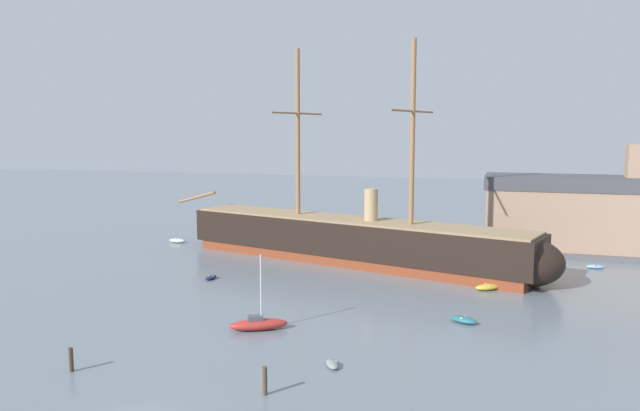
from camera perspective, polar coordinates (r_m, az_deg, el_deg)
The scene contains 12 objects.
tall_ship at distance 82.49m, azimuth 2.89°, elevation -3.19°, with size 58.23×21.38×28.67m.
dinghy_foreground_right at distance 47.60m, azimuth 1.13°, elevation -14.43°, with size 1.67×2.09×0.45m.
sailboat_near_centre at distance 55.85m, azimuth -5.73°, elevation -10.82°, with size 5.32×3.96×6.81m.
dinghy_mid_right at distance 59.01m, azimuth 13.11°, elevation -10.25°, with size 2.88×2.12×0.62m.
dinghy_alongside_bow at distance 74.85m, azimuth -10.05°, elevation -6.56°, with size 1.07×2.05×0.47m.
dinghy_alongside_stern at distance 71.30m, azimuth 15.21°, elevation -7.29°, with size 3.11×2.68×0.69m.
dinghy_far_left at distance 99.86m, azimuth -13.05°, elevation -3.18°, with size 2.80×1.31×0.65m.
dinghy_far_right at distance 86.73m, azimuth 24.08°, elevation -5.18°, with size 2.30×1.24×0.52m.
sailboat_distant_centre at distance 96.94m, azimuth 4.45°, elevation -3.26°, with size 1.50×4.01×5.11m.
mooring_piling_nearest at distance 42.93m, azimuth -5.12°, elevation -15.84°, with size 0.33×0.33×1.95m, color #4C3D2D.
mooring_piling_left_pair at distance 49.98m, azimuth -22.02°, elevation -13.07°, with size 0.33×0.33×1.80m, color #423323.
dockside_warehouse_right at distance 96.59m, azimuth 26.05°, elevation -0.91°, with size 40.08×12.02×15.69m.
Camera 1 is at (21.11, -30.07, 17.59)m, focal length 34.62 mm.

